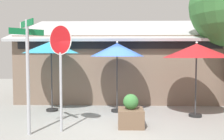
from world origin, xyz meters
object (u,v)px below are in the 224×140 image
at_px(patio_umbrella_crimson_right, 197,51).
at_px(sidewalk_planter, 131,114).
at_px(street_sign_post, 28,64).
at_px(stop_sign, 60,57).
at_px(patio_umbrella_teal_left, 51,48).
at_px(patio_umbrella_royal_blue_center, 117,50).

relative_size(patio_umbrella_crimson_right, sidewalk_planter, 2.66).
distance_m(street_sign_post, stop_sign, 0.88).
distance_m(patio_umbrella_teal_left, sidewalk_planter, 4.04).
bearing_deg(stop_sign, patio_umbrella_crimson_right, 22.46).
bearing_deg(stop_sign, patio_umbrella_royal_blue_center, 57.51).
bearing_deg(patio_umbrella_crimson_right, street_sign_post, -158.16).
height_order(street_sign_post, patio_umbrella_teal_left, street_sign_post).
relative_size(stop_sign, patio_umbrella_royal_blue_center, 1.11).
xyz_separation_m(patio_umbrella_royal_blue_center, sidewalk_planter, (0.42, -1.88, -1.93)).
bearing_deg(patio_umbrella_royal_blue_center, sidewalk_planter, -77.31).
bearing_deg(patio_umbrella_teal_left, patio_umbrella_crimson_right, -7.49).
xyz_separation_m(stop_sign, patio_umbrella_royal_blue_center, (1.53, 2.41, 0.23)).
relative_size(patio_umbrella_royal_blue_center, sidewalk_planter, 2.71).
xyz_separation_m(street_sign_post, patio_umbrella_crimson_right, (5.07, 2.03, 0.39)).
distance_m(patio_umbrella_royal_blue_center, patio_umbrella_crimson_right, 2.80).
height_order(street_sign_post, patio_umbrella_crimson_right, street_sign_post).
relative_size(patio_umbrella_teal_left, patio_umbrella_crimson_right, 1.05).
bearing_deg(patio_umbrella_crimson_right, patio_umbrella_royal_blue_center, 166.67).
bearing_deg(street_sign_post, stop_sign, 18.48).
distance_m(stop_sign, patio_umbrella_crimson_right, 4.61).
relative_size(stop_sign, patio_umbrella_teal_left, 1.08).
bearing_deg(patio_umbrella_crimson_right, stop_sign, -157.54).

